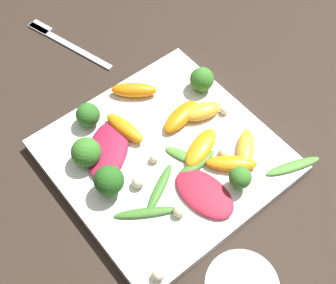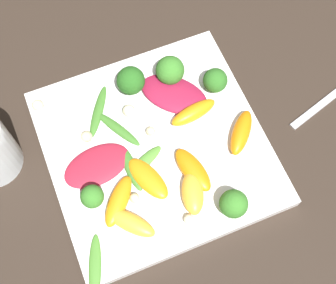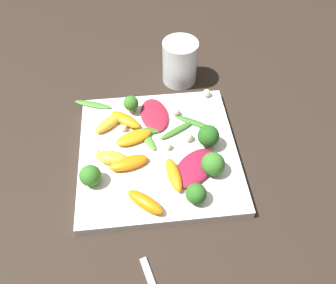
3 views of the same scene
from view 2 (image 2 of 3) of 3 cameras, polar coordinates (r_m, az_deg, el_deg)
name	(u,v)px [view 2 (image 2 of 3)]	position (r m, az deg, el deg)	size (l,w,h in m)	color
ground_plane	(156,150)	(0.69, -1.46, -1.01)	(2.40, 2.40, 0.00)	#2D231C
plate	(156,148)	(0.68, -1.48, -0.69)	(0.30, 0.30, 0.02)	white
radicchio_leaf_0	(174,94)	(0.70, 0.75, 5.84)	(0.12, 0.11, 0.01)	maroon
radicchio_leaf_1	(97,166)	(0.66, -8.66, -2.88)	(0.07, 0.10, 0.01)	maroon
orange_segment_0	(241,132)	(0.67, 8.91, 1.16)	(0.07, 0.07, 0.02)	orange
orange_segment_1	(119,201)	(0.63, -6.05, -7.19)	(0.07, 0.07, 0.02)	orange
orange_segment_2	(193,170)	(0.64, 3.05, -3.40)	(0.08, 0.04, 0.02)	orange
orange_segment_3	(193,113)	(0.68, 3.12, 3.61)	(0.03, 0.08, 0.02)	orange
orange_segment_4	(131,223)	(0.62, -4.57, -9.77)	(0.07, 0.07, 0.02)	#FCAD33
orange_segment_5	(148,178)	(0.64, -2.44, -4.46)	(0.08, 0.05, 0.01)	orange
orange_segment_6	(193,193)	(0.63, 3.01, -6.27)	(0.07, 0.05, 0.02)	#FCAD33
broccoli_floret_0	(234,204)	(0.62, 8.01, -7.48)	(0.04, 0.04, 0.04)	#84AD5B
broccoli_floret_1	(92,197)	(0.62, -9.21, -6.61)	(0.03, 0.03, 0.04)	#84AD5B
broccoli_floret_2	(170,70)	(0.70, 0.25, 8.72)	(0.04, 0.04, 0.04)	#7A9E51
broccoli_floret_3	(128,82)	(0.69, -4.84, 7.36)	(0.04, 0.04, 0.05)	#7A9E51
broccoli_floret_4	(215,81)	(0.70, 5.77, 7.46)	(0.04, 0.04, 0.04)	#7A9E51
arugula_sprig_0	(95,267)	(0.62, -8.89, -14.86)	(0.09, 0.04, 0.01)	#47842D
arugula_sprig_1	(131,168)	(0.65, -4.54, -3.15)	(0.07, 0.02, 0.01)	#3D7528
arugula_sprig_2	(118,129)	(0.68, -6.09, 1.58)	(0.08, 0.05, 0.01)	#3D7528
arugula_sprig_3	(98,112)	(0.69, -8.51, 3.69)	(0.08, 0.06, 0.01)	#3D7528
arugula_sprig_4	(144,162)	(0.66, -2.90, -2.41)	(0.04, 0.07, 0.01)	#518E33
macadamia_nut_0	(86,137)	(0.67, -9.91, 0.64)	(0.02, 0.02, 0.02)	beige
macadamia_nut_1	(38,105)	(0.71, -15.61, 4.34)	(0.02, 0.02, 0.02)	beige
macadamia_nut_2	(151,131)	(0.67, -2.13, 1.32)	(0.01, 0.01, 0.01)	beige
macadamia_nut_3	(129,111)	(0.68, -4.78, 3.82)	(0.02, 0.02, 0.02)	beige
macadamia_nut_4	(186,221)	(0.63, 2.21, -9.56)	(0.01, 0.01, 0.01)	beige
macadamia_nut_5	(135,198)	(0.64, -4.09, -6.83)	(0.01, 0.01, 0.01)	beige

